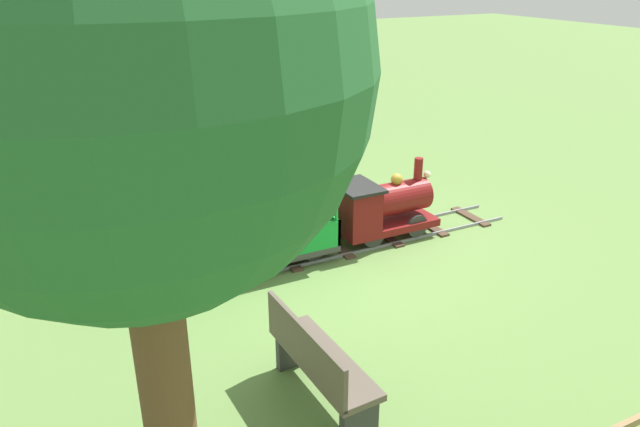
# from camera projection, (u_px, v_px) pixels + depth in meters

# --- Properties ---
(ground_plane) EXTENTS (60.00, 60.00, 0.00)m
(ground_plane) POSITION_uv_depth(u_px,v_px,m) (320.00, 252.00, 7.85)
(ground_plane) COLOR #608442
(track) EXTENTS (0.76, 6.05, 0.04)m
(track) POSITION_uv_depth(u_px,v_px,m) (312.00, 252.00, 7.80)
(track) COLOR gray
(track) RESTS_ON ground_plane
(locomotive) EXTENTS (0.72, 1.45, 1.04)m
(locomotive) POSITION_uv_depth(u_px,v_px,m) (380.00, 206.00, 8.04)
(locomotive) COLOR maroon
(locomotive) RESTS_ON ground_plane
(passenger_car) EXTENTS (0.82, 2.35, 0.97)m
(passenger_car) POSITION_uv_depth(u_px,v_px,m) (246.00, 238.00, 7.26)
(passenger_car) COLOR #3F3F3F
(passenger_car) RESTS_ON ground_plane
(conductor_person) EXTENTS (0.30, 0.30, 1.62)m
(conductor_person) POSITION_uv_depth(u_px,v_px,m) (329.00, 158.00, 8.47)
(conductor_person) COLOR #282D47
(conductor_person) RESTS_ON ground_plane
(park_bench) EXTENTS (1.32, 0.46, 0.82)m
(park_bench) POSITION_uv_depth(u_px,v_px,m) (318.00, 363.00, 5.00)
(park_bench) COLOR brown
(park_bench) RESTS_ON ground_plane
(oak_tree_near) EXTENTS (2.61, 2.61, 3.97)m
(oak_tree_near) POSITION_uv_depth(u_px,v_px,m) (122.00, 33.00, 8.15)
(oak_tree_near) COLOR #4C3823
(oak_tree_near) RESTS_ON ground_plane
(oak_tree_far) EXTENTS (2.51, 2.51, 4.29)m
(oak_tree_far) POSITION_uv_depth(u_px,v_px,m) (127.00, 76.00, 2.93)
(oak_tree_far) COLOR brown
(oak_tree_far) RESTS_ON ground_plane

